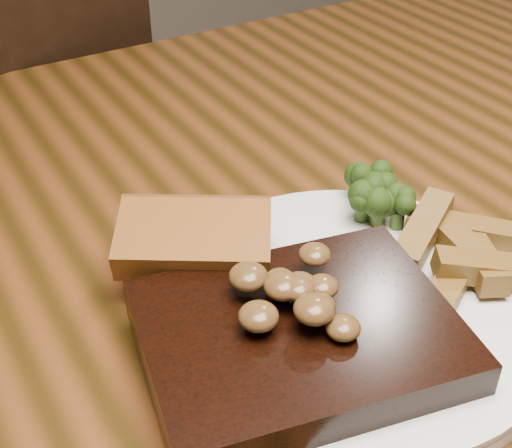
{
  "coord_description": "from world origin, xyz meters",
  "views": [
    {
      "loc": [
        -0.21,
        -0.34,
        1.08
      ],
      "look_at": [
        0.01,
        0.02,
        0.78
      ],
      "focal_mm": 50.0,
      "sensor_mm": 36.0,
      "label": 1
    }
  ],
  "objects": [
    {
      "name": "potato_wedges",
      "position": [
        0.1,
        -0.09,
        0.77
      ],
      "size": [
        0.1,
        0.1,
        0.02
      ],
      "primitive_type": null,
      "color": "brown",
      "rests_on": "plate"
    },
    {
      "name": "plate",
      "position": [
        0.03,
        -0.07,
        0.76
      ],
      "size": [
        0.31,
        0.31,
        0.01
      ],
      "primitive_type": "cylinder",
      "rotation": [
        0.0,
        0.0,
        -0.22
      ],
      "color": "silver",
      "rests_on": "dining_table"
    },
    {
      "name": "mushroom_pile",
      "position": [
        -0.02,
        -0.08,
        0.8
      ],
      "size": [
        0.07,
        0.07,
        0.03
      ],
      "primitive_type": null,
      "color": "#53381A",
      "rests_on": "steak"
    },
    {
      "name": "dining_table",
      "position": [
        0.0,
        0.0,
        0.66
      ],
      "size": [
        1.6,
        0.9,
        0.75
      ],
      "color": "#4D270F",
      "rests_on": "ground"
    },
    {
      "name": "steak",
      "position": [
        -0.03,
        -0.09,
        0.78
      ],
      "size": [
        0.21,
        0.17,
        0.03
      ],
      "primitive_type": "cube",
      "rotation": [
        0.0,
        0.0,
        -0.2
      ],
      "color": "black",
      "rests_on": "plate"
    },
    {
      "name": "steak_bone",
      "position": [
        -0.03,
        -0.15,
        0.77
      ],
      "size": [
        0.15,
        0.04,
        0.02
      ],
      "primitive_type": "cube",
      "rotation": [
        0.0,
        0.0,
        -0.2
      ],
      "color": "beige",
      "rests_on": "plate"
    },
    {
      "name": "broccoli_cluster",
      "position": [
        0.09,
        -0.0,
        0.78
      ],
      "size": [
        0.06,
        0.06,
        0.04
      ],
      "primitive_type": null,
      "color": "#1E350C",
      "rests_on": "plate"
    },
    {
      "name": "garlic_bread",
      "position": [
        -0.05,
        0.01,
        0.77
      ],
      "size": [
        0.12,
        0.1,
        0.02
      ],
      "primitive_type": "cube",
      "rotation": [
        0.0,
        0.0,
        -0.56
      ],
      "color": "brown",
      "rests_on": "plate"
    }
  ]
}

